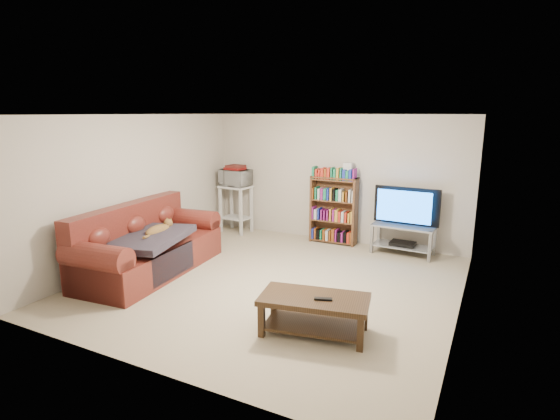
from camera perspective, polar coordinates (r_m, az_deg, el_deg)
The scene contains 19 objects.
floor at distance 6.45m, azimuth -0.82°, elevation -9.49°, with size 5.00×5.00×0.00m, color #BAAB8A.
ceiling at distance 5.98m, azimuth -0.89°, elevation 12.35°, with size 5.00×5.00×0.00m, color white.
wall_back at distance 8.36m, azimuth 7.12°, elevation 4.08°, with size 5.00×5.00×0.00m, color beige.
wall_front at distance 4.12m, azimuth -17.23°, elevation -5.30°, with size 5.00×5.00×0.00m, color beige.
wall_left at distance 7.57m, azimuth -17.89°, elevation 2.67°, with size 5.00×5.00×0.00m, color beige.
wall_right at distance 5.44m, azimuth 23.18°, elevation -1.46°, with size 5.00×5.00×0.00m, color beige.
sofa at distance 7.11m, azimuth -17.08°, elevation -4.88°, with size 1.27×2.54×1.05m.
blanket at distance 6.79m, azimuth -16.79°, elevation -3.54°, with size 0.95×1.23×0.10m, color #2E2833.
cat at distance 6.95m, azimuth -15.68°, elevation -2.61°, with size 0.27×0.67×0.20m, color brown, non-canonical shape.
coffee_table at distance 4.99m, azimuth 4.48°, elevation -12.62°, with size 1.29×0.81×0.44m.
remote at distance 4.86m, azimuth 5.66°, elevation -11.49°, with size 0.20×0.05×0.02m, color black.
tv_stand at distance 7.89m, azimuth 15.79°, elevation -3.12°, with size 1.07×0.52×0.52m.
television at distance 7.77m, azimuth 16.01°, elevation 0.39°, with size 1.13×0.15×0.65m, color black.
dvd_player at distance 7.93m, azimuth 15.72°, elevation -4.25°, with size 0.42×0.29×0.06m, color black.
bookshelf at distance 8.25m, azimuth 7.02°, elevation 0.11°, with size 0.88×0.27×1.27m.
shelf_clutter at distance 8.11m, azimuth 7.85°, elevation 5.02°, with size 0.64×0.20×0.28m.
microwave_stand at distance 9.01m, azimuth -5.78°, elevation 0.98°, with size 0.65×0.50×0.97m.
microwave at distance 8.92m, azimuth -5.86°, elevation 4.22°, with size 0.60×0.41×0.33m, color silver.
game_boxes at distance 8.90m, azimuth -5.88°, elevation 5.43°, with size 0.35×0.31×0.05m, color maroon.
Camera 1 is at (2.77, -5.29, 2.43)m, focal length 28.00 mm.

